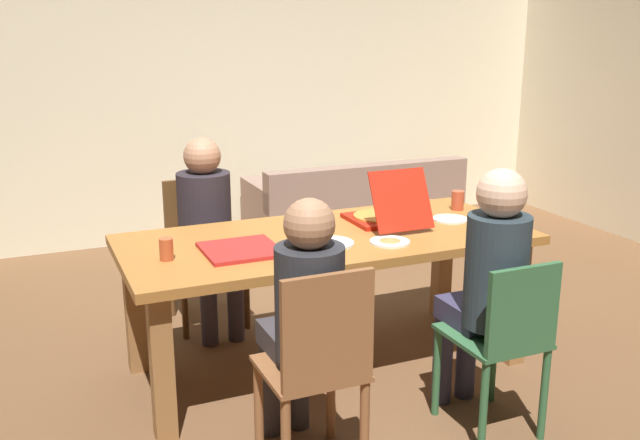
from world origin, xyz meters
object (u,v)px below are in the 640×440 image
at_px(person_1, 488,277).
at_px(plate_2, 390,241).
at_px(dining_table, 327,254).
at_px(drinking_glass_0, 458,200).
at_px(plate_0, 331,243).
at_px(pizza_box_0, 241,250).
at_px(pizza_box_1, 383,215).
at_px(plate_1, 450,219).
at_px(person_0, 207,218).
at_px(drinking_glass_1, 166,249).
at_px(couch, 355,212).
at_px(person_2, 304,310).
at_px(chair_1, 504,337).
at_px(chair_0, 202,242).
at_px(chair_2, 318,366).

height_order(person_1, plate_2, person_1).
distance_m(dining_table, drinking_glass_0, 0.99).
bearing_deg(plate_0, pizza_box_0, 172.22).
distance_m(pizza_box_1, plate_1, 0.40).
height_order(person_0, pizza_box_0, person_0).
bearing_deg(plate_0, plate_1, 10.78).
relative_size(drinking_glass_1, couch, 0.06).
relative_size(person_2, couch, 0.66).
height_order(pizza_box_0, drinking_glass_1, drinking_glass_1).
bearing_deg(chair_1, plate_0, 121.47).
distance_m(chair_0, plate_2, 1.43).
bearing_deg(drinking_glass_0, chair_1, -113.82).
height_order(chair_2, drinking_glass_1, chair_2).
bearing_deg(plate_0, person_2, -123.04).
bearing_deg(plate_2, plate_1, 25.63).
relative_size(person_2, plate_0, 4.96).
relative_size(person_2, plate_2, 5.74).
bearing_deg(plate_0, drinking_glass_0, 18.93).
bearing_deg(person_1, drinking_glass_0, 63.29).
distance_m(chair_2, plate_1, 1.56).
distance_m(person_2, drinking_glass_0, 1.71).
relative_size(chair_1, pizza_box_1, 1.76).
bearing_deg(chair_1, dining_table, 114.71).
bearing_deg(person_1, chair_1, -90.00).
relative_size(plate_1, plate_2, 0.98).
bearing_deg(pizza_box_0, plate_0, -7.78).
bearing_deg(chair_2, plate_1, 36.96).
xyz_separation_m(pizza_box_1, plate_1, (0.39, -0.10, -0.04)).
bearing_deg(drinking_glass_1, chair_2, -63.30).
relative_size(person_1, plate_1, 6.14).
bearing_deg(chair_0, chair_2, -90.00).
bearing_deg(pizza_box_0, chair_1, -42.33).
bearing_deg(chair_0, pizza_box_1, -45.64).
xyz_separation_m(pizza_box_0, plate_2, (0.76, -0.16, -0.00)).
xyz_separation_m(person_2, pizza_box_0, (-0.06, 0.68, 0.08)).
height_order(plate_1, couch, plate_1).
xyz_separation_m(person_0, pizza_box_0, (-0.06, -0.90, 0.07)).
bearing_deg(chair_2, pizza_box_1, 50.46).
bearing_deg(chair_0, couch, 34.38).
bearing_deg(pizza_box_1, plate_2, -113.15).
bearing_deg(plate_2, chair_0, 119.63).
bearing_deg(chair_2, plate_0, 62.44).
height_order(chair_1, plate_1, chair_1).
distance_m(chair_0, person_0, 0.25).
bearing_deg(chair_1, pizza_box_0, 137.67).
xyz_separation_m(chair_1, drinking_glass_1, (-1.33, 0.89, 0.32)).
height_order(pizza_box_0, pizza_box_1, pizza_box_1).
xyz_separation_m(dining_table, plate_2, (0.24, -0.26, 0.12)).
height_order(chair_2, pizza_box_1, pizza_box_1).
distance_m(chair_2, plate_2, 1.00).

